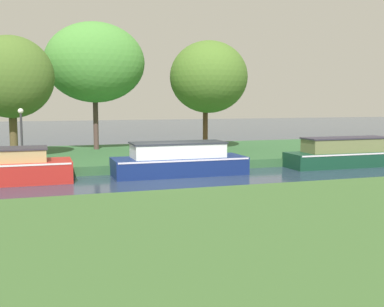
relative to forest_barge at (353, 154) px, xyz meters
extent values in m
plane|color=#293850|center=(-9.44, -1.20, -0.59)|extent=(120.00, 120.00, 0.00)
cube|color=#326035|center=(-9.44, 5.80, -0.39)|extent=(72.00, 10.00, 0.40)
cube|color=#3D622F|center=(-9.44, -10.20, -0.39)|extent=(72.00, 10.00, 0.40)
cube|color=#133E2A|center=(0.17, 0.00, -0.23)|extent=(7.14, 1.69, 0.72)
cube|color=white|center=(0.17, 0.00, 0.09)|extent=(7.00, 1.72, 0.07)
cube|color=olive|center=(-0.41, 0.00, 0.45)|extent=(4.26, 1.28, 0.65)
cube|color=#332F3C|center=(-0.41, 0.00, 0.81)|extent=(4.36, 1.35, 0.06)
cube|color=tan|center=(-15.89, 0.00, 0.49)|extent=(3.11, 1.47, 0.48)
cube|color=#36313A|center=(-15.89, 0.00, 0.76)|extent=(3.21, 1.55, 0.06)
cube|color=navy|center=(-8.85, 0.00, -0.21)|extent=(5.74, 1.97, 0.76)
cube|color=white|center=(-8.85, 0.00, 0.14)|extent=(5.62, 2.00, 0.07)
cube|color=white|center=(-8.91, 0.00, 0.48)|extent=(3.94, 1.50, 0.60)
cube|color=#2A2E36|center=(-8.91, 0.00, 0.81)|extent=(4.04, 1.57, 0.06)
cylinder|color=brown|center=(-15.77, 5.08, 1.23)|extent=(0.38, 0.38, 2.83)
ellipsoid|color=#4C6C29|center=(-15.77, 4.92, 3.73)|extent=(4.03, 3.24, 3.92)
cylinder|color=brown|center=(-11.47, 8.07, 1.66)|extent=(0.29, 0.29, 3.68)
ellipsoid|color=#4D933C|center=(-11.47, 7.73, 4.72)|extent=(5.57, 4.10, 4.46)
cylinder|color=brown|center=(-5.26, 6.79, 1.32)|extent=(0.29, 0.29, 3.01)
ellipsoid|color=#4E752A|center=(-5.26, 6.26, 3.95)|extent=(4.41, 4.66, 4.10)
cylinder|color=#333338|center=(-15.31, 2.73, 0.92)|extent=(0.10, 0.10, 2.21)
sphere|color=white|center=(-15.31, 2.73, 2.15)|extent=(0.24, 0.24, 0.24)
cylinder|color=brown|center=(-0.98, 1.54, 0.11)|extent=(0.18, 0.18, 0.60)
camera|label=1|loc=(-14.52, -19.36, 2.59)|focal=44.11mm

